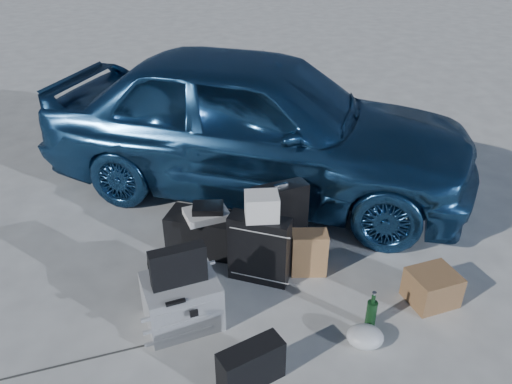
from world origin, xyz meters
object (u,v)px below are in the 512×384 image
pelican_case (182,301)px  car (256,122)px  duffel_bag (209,233)px  cardboard_box (432,287)px  suitcase_right (259,249)px  suitcase_left (280,216)px  green_bottle (372,310)px  briefcase (175,273)px

pelican_case → car: bearing=53.2°
duffel_bag → cardboard_box: 1.97m
car → suitcase_right: (0.01, -1.62, -0.47)m
duffel_bag → cardboard_box: size_ratio=2.04×
pelican_case → suitcase_right: size_ratio=0.89×
suitcase_left → suitcase_right: bearing=-135.5°
suitcase_left → duffel_bag: 0.67m
suitcase_right → duffel_bag: suitcase_right is taller
green_bottle → car: bearing=111.3°
suitcase_left → duffel_bag: bearing=163.3°
briefcase → suitcase_left: 1.09m
suitcase_left → duffel_bag: suitcase_left is taller
cardboard_box → green_bottle: (-0.54, -0.27, 0.02)m
car → duffel_bag: (-0.44, -1.22, -0.59)m
suitcase_left → green_bottle: (0.64, -1.04, -0.16)m
suitcase_right → green_bottle: bearing=-15.8°
briefcase → pelican_case: bearing=-86.0°
suitcase_left → duffel_bag: size_ratio=0.86×
briefcase → duffel_bag: 0.59m
cardboard_box → suitcase_right: bearing=167.9°
car → briefcase: 1.98m
cardboard_box → car: bearing=126.1°
car → green_bottle: (0.85, -2.19, -0.62)m
suitcase_right → duffel_bag: bearing=157.4°
pelican_case → suitcase_right: (0.59, 0.51, 0.11)m
briefcase → green_bottle: briefcase is taller
briefcase → cardboard_box: (2.07, -0.16, -0.03)m
cardboard_box → green_bottle: size_ratio=1.15×
green_bottle → cardboard_box: bearing=26.8°
duffel_bag → briefcase: bearing=-98.4°
car → briefcase: car is taller
car → green_bottle: size_ratio=14.46×
pelican_case → briefcase: bearing=83.5°
pelican_case → cardboard_box: pelican_case is taller
briefcase → green_bottle: (1.53, -0.43, -0.01)m
car → suitcase_right: car is taller
pelican_case → green_bottle: pelican_case is taller
pelican_case → briefcase: pelican_case is taller
pelican_case → suitcase_left: suitcase_left is taller
briefcase → suitcase_left: size_ratio=0.66×
briefcase → suitcase_left: suitcase_left is taller
suitcase_right → cardboard_box: size_ratio=1.67×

